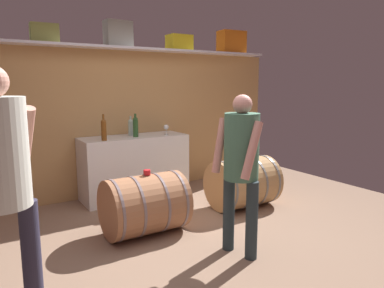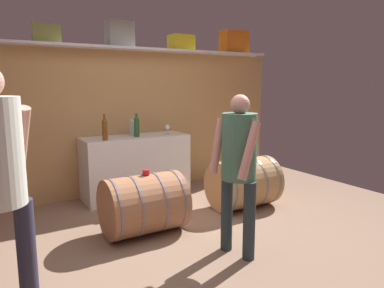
# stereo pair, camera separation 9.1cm
# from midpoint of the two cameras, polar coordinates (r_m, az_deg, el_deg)

# --- Properties ---
(ground_plane) EXTENTS (6.49, 7.63, 0.02)m
(ground_plane) POSITION_cam_midpoint_polar(r_m,az_deg,el_deg) (4.12, -2.36, -13.41)
(ground_plane) COLOR #8A6B56
(back_wall_panel) EXTENTS (5.29, 0.10, 2.05)m
(back_wall_panel) POSITION_cam_midpoint_polar(r_m,az_deg,el_deg) (5.34, -10.96, 3.26)
(back_wall_panel) COLOR tan
(back_wall_panel) RESTS_ON ground
(high_shelf_board) EXTENTS (4.87, 0.40, 0.03)m
(high_shelf_board) POSITION_cam_midpoint_polar(r_m,az_deg,el_deg) (5.19, -10.75, 14.62)
(high_shelf_board) COLOR silver
(high_shelf_board) RESTS_ON back_wall_panel
(toolcase_olive) EXTENTS (0.33, 0.21, 0.23)m
(toolcase_olive) POSITION_cam_midpoint_polar(r_m,az_deg,el_deg) (4.96, -21.52, 15.90)
(toolcase_olive) COLOR olive
(toolcase_olive) RESTS_ON high_shelf_board
(toolcase_grey) EXTENTS (0.37, 0.22, 0.34)m
(toolcase_grey) POSITION_cam_midpoint_polar(r_m,az_deg,el_deg) (5.21, -10.81, 16.68)
(toolcase_grey) COLOR gray
(toolcase_grey) RESTS_ON high_shelf_board
(toolcase_yellow) EXTENTS (0.35, 0.26, 0.22)m
(toolcase_yellow) POSITION_cam_midpoint_polar(r_m,az_deg,el_deg) (5.61, -1.23, 15.70)
(toolcase_yellow) COLOR yellow
(toolcase_yellow) RESTS_ON high_shelf_board
(toolcase_orange) EXTENTS (0.44, 0.28, 0.35)m
(toolcase_orange) POSITION_cam_midpoint_polar(r_m,az_deg,el_deg) (6.16, 7.08, 15.68)
(toolcase_orange) COLOR orange
(toolcase_orange) RESTS_ON high_shelf_board
(work_cabinet) EXTENTS (1.47, 0.55, 0.87)m
(work_cabinet) POSITION_cam_midpoint_polar(r_m,az_deg,el_deg) (5.17, -8.35, -3.52)
(work_cabinet) COLOR white
(work_cabinet) RESTS_ON ground
(wine_bottle_amber) EXTENTS (0.07, 0.07, 0.34)m
(wine_bottle_amber) POSITION_cam_midpoint_polar(r_m,az_deg,el_deg) (4.74, -13.07, 2.32)
(wine_bottle_amber) COLOR brown
(wine_bottle_amber) RESTS_ON work_cabinet
(wine_bottle_clear) EXTENTS (0.07, 0.07, 0.27)m
(wine_bottle_clear) POSITION_cam_midpoint_polar(r_m,az_deg,el_deg) (5.14, -8.93, 2.71)
(wine_bottle_clear) COLOR #ACC6B8
(wine_bottle_clear) RESTS_ON work_cabinet
(wine_bottle_green) EXTENTS (0.07, 0.07, 0.32)m
(wine_bottle_green) POSITION_cam_midpoint_polar(r_m,az_deg,el_deg) (4.99, -8.21, 2.80)
(wine_bottle_green) COLOR #2B5529
(wine_bottle_green) RESTS_ON work_cabinet
(wine_glass) EXTENTS (0.07, 0.07, 0.15)m
(wine_glass) POSITION_cam_midpoint_polar(r_m,az_deg,el_deg) (5.18, -3.38, 2.63)
(wine_glass) COLOR white
(wine_glass) RESTS_ON work_cabinet
(wine_barrel_near) EXTENTS (0.84, 0.65, 0.65)m
(wine_barrel_near) POSITION_cam_midpoint_polar(r_m,az_deg,el_deg) (3.94, -6.97, -9.40)
(wine_barrel_near) COLOR #A26B47
(wine_barrel_near) RESTS_ON ground
(wine_barrel_far) EXTENTS (0.83, 0.65, 0.65)m
(wine_barrel_far) POSITION_cam_midpoint_polar(r_m,az_deg,el_deg) (4.76, 8.70, -6.09)
(wine_barrel_far) COLOR tan
(wine_barrel_far) RESTS_ON ground
(tasting_cup) EXTENTS (0.07, 0.07, 0.05)m
(tasting_cup) POSITION_cam_midpoint_polar(r_m,az_deg,el_deg) (3.85, -6.60, -4.42)
(tasting_cup) COLOR red
(tasting_cup) RESTS_ON wine_barrel_near
(winemaker_pouring) EXTENTS (0.38, 0.48, 1.50)m
(winemaker_pouring) POSITION_cam_midpoint_polar(r_m,az_deg,el_deg) (3.30, 8.13, -2.34)
(winemaker_pouring) COLOR #27353A
(winemaker_pouring) RESTS_ON ground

